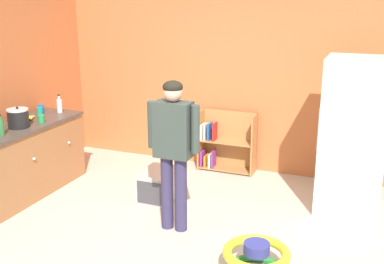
# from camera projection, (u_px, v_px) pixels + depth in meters

# --- Properties ---
(ground_plane) EXTENTS (12.00, 12.00, 0.00)m
(ground_plane) POSITION_uv_depth(u_px,v_px,m) (172.00, 240.00, 4.88)
(ground_plane) COLOR beige
(ground_plane) RESTS_ON ground
(back_wall) EXTENTS (5.20, 0.06, 2.70)m
(back_wall) POSITION_uv_depth(u_px,v_px,m) (239.00, 75.00, 6.58)
(back_wall) COLOR #C86C3C
(back_wall) RESTS_ON ground
(left_side_wall) EXTENTS (0.06, 2.99, 2.70)m
(left_side_wall) POSITION_uv_depth(u_px,v_px,m) (11.00, 81.00, 6.16)
(left_side_wall) COLOR #C66739
(left_side_wall) RESTS_ON ground
(kitchen_counter) EXTENTS (0.65, 2.10, 0.90)m
(kitchen_counter) POSITION_uv_depth(u_px,v_px,m) (14.00, 164.00, 5.75)
(kitchen_counter) COLOR #A1683E
(kitchen_counter) RESTS_ON ground
(refrigerator) EXTENTS (0.73, 0.68, 1.78)m
(refrigerator) POSITION_uv_depth(u_px,v_px,m) (353.00, 136.00, 5.34)
(refrigerator) COLOR white
(refrigerator) RESTS_ON ground
(bookshelf) EXTENTS (0.80, 0.28, 0.85)m
(bookshelf) POSITION_uv_depth(u_px,v_px,m) (224.00, 144.00, 6.75)
(bookshelf) COLOR #B67A44
(bookshelf) RESTS_ON ground
(standing_person) EXTENTS (0.57, 0.22, 1.61)m
(standing_person) POSITION_uv_depth(u_px,v_px,m) (173.00, 143.00, 4.86)
(standing_person) COLOR #363054
(standing_person) RESTS_ON ground
(baby_walker) EXTENTS (0.60, 0.60, 0.32)m
(baby_walker) POSITION_uv_depth(u_px,v_px,m) (256.00, 259.00, 4.23)
(baby_walker) COLOR #2B893F
(baby_walker) RESTS_ON ground
(pet_carrier) EXTENTS (0.42, 0.55, 0.36)m
(pet_carrier) POSITION_uv_depth(u_px,v_px,m) (159.00, 185.00, 5.82)
(pet_carrier) COLOR beige
(pet_carrier) RESTS_ON ground
(crock_pot) EXTENTS (0.25, 0.25, 0.26)m
(crock_pot) POSITION_uv_depth(u_px,v_px,m) (18.00, 118.00, 5.63)
(crock_pot) COLOR black
(crock_pot) RESTS_ON kitchen_counter
(banana_bunch) EXTENTS (0.15, 0.16, 0.04)m
(banana_bunch) POSITION_uv_depth(u_px,v_px,m) (30.00, 117.00, 6.01)
(banana_bunch) COLOR yellow
(banana_bunch) RESTS_ON kitchen_counter
(green_glass_bottle) EXTENTS (0.07, 0.07, 0.25)m
(green_glass_bottle) POSITION_uv_depth(u_px,v_px,m) (1.00, 127.00, 5.32)
(green_glass_bottle) COLOR #33753D
(green_glass_bottle) RESTS_ON kitchen_counter
(clear_bottle) EXTENTS (0.07, 0.07, 0.25)m
(clear_bottle) POSITION_uv_depth(u_px,v_px,m) (59.00, 105.00, 6.35)
(clear_bottle) COLOR silver
(clear_bottle) RESTS_ON kitchen_counter
(blue_cup) EXTENTS (0.08, 0.08, 0.09)m
(blue_cup) POSITION_uv_depth(u_px,v_px,m) (41.00, 108.00, 6.43)
(blue_cup) COLOR blue
(blue_cup) RESTS_ON kitchen_counter
(green_cup) EXTENTS (0.08, 0.08, 0.09)m
(green_cup) POSITION_uv_depth(u_px,v_px,m) (41.00, 119.00, 5.88)
(green_cup) COLOR green
(green_cup) RESTS_ON kitchen_counter
(teal_cup) EXTENTS (0.08, 0.08, 0.09)m
(teal_cup) POSITION_uv_depth(u_px,v_px,m) (40.00, 111.00, 6.28)
(teal_cup) COLOR teal
(teal_cup) RESTS_ON kitchen_counter
(red_cup) EXTENTS (0.08, 0.08, 0.09)m
(red_cup) POSITION_uv_depth(u_px,v_px,m) (20.00, 115.00, 6.07)
(red_cup) COLOR red
(red_cup) RESTS_ON kitchen_counter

